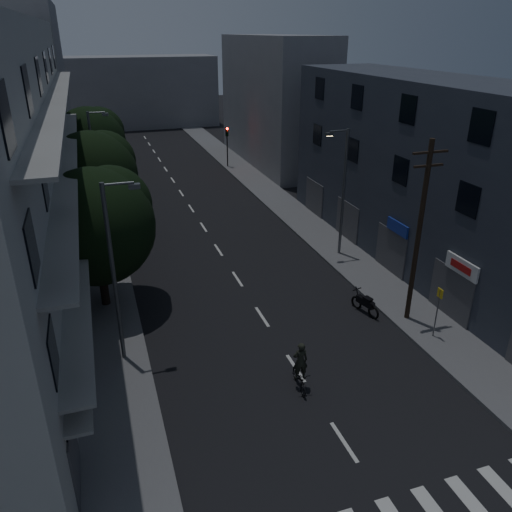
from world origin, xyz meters
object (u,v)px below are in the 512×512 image
utility_pole (419,231)px  bus_stop_sign (438,304)px  motorcycle (365,304)px  cyclist (300,373)px

utility_pole → bus_stop_sign: utility_pole is taller
bus_stop_sign → motorcycle: size_ratio=1.30×
utility_pole → motorcycle: (-1.68, 1.29, -4.37)m
utility_pole → cyclist: utility_pole is taller
cyclist → bus_stop_sign: bearing=15.6°
bus_stop_sign → cyclist: bearing=-170.2°
bus_stop_sign → cyclist: bus_stop_sign is taller
utility_pole → bus_stop_sign: size_ratio=3.56×
bus_stop_sign → motorcycle: 3.92m
bus_stop_sign → cyclist: (-7.43, -1.29, -1.16)m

